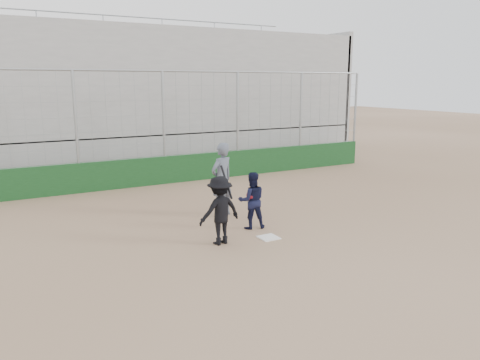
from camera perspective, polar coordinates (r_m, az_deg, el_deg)
ground at (r=11.19m, az=3.50°, el=-7.07°), size 90.00×90.00×0.00m
home_plate at (r=11.19m, az=3.51°, el=-7.01°), size 0.44×0.44×0.02m
backstop at (r=17.12m, az=-9.14°, el=2.75°), size 18.10×0.25×4.04m
bleachers at (r=21.64m, az=-13.88°, el=9.68°), size 20.25×6.70×6.98m
batter_at_plate at (r=10.59m, az=-2.48°, el=-3.71°), size 1.07×0.78×1.74m
catcher_crouched at (r=11.73m, az=1.44°, el=-3.62°), size 0.81×0.70×1.00m
umpire at (r=12.78m, az=-2.23°, el=-0.40°), size 0.86×0.71×1.83m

